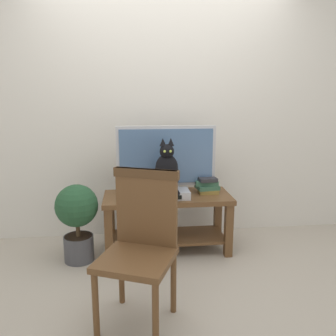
{
  "coord_description": "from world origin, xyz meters",
  "views": [
    {
      "loc": [
        -0.34,
        -2.61,
        1.46
      ],
      "look_at": [
        0.0,
        0.43,
        0.81
      ],
      "focal_mm": 37.41,
      "sensor_mm": 36.0,
      "label": 1
    }
  ],
  "objects_px": {
    "media_box": "(166,194)",
    "wooden_chair": "(141,238)",
    "tv": "(166,158)",
    "cat": "(167,171)",
    "potted_plant": "(77,216)",
    "book_stack": "(207,185)",
    "tv_stand": "(167,213)"
  },
  "relations": [
    {
      "from": "cat",
      "to": "wooden_chair",
      "type": "distance_m",
      "value": 0.96
    },
    {
      "from": "tv_stand",
      "to": "book_stack",
      "type": "bearing_deg",
      "value": 7.03
    },
    {
      "from": "media_box",
      "to": "wooden_chair",
      "type": "height_order",
      "value": "wooden_chair"
    },
    {
      "from": "cat",
      "to": "wooden_chair",
      "type": "xyz_separation_m",
      "value": [
        -0.26,
        -0.89,
        -0.23
      ]
    },
    {
      "from": "tv",
      "to": "cat",
      "type": "bearing_deg",
      "value": -95.21
    },
    {
      "from": "tv",
      "to": "potted_plant",
      "type": "bearing_deg",
      "value": -164.14
    },
    {
      "from": "wooden_chair",
      "to": "potted_plant",
      "type": "height_order",
      "value": "wooden_chair"
    },
    {
      "from": "tv",
      "to": "wooden_chair",
      "type": "xyz_separation_m",
      "value": [
        -0.28,
        -1.08,
        -0.31
      ]
    },
    {
      "from": "media_box",
      "to": "wooden_chair",
      "type": "distance_m",
      "value": 0.94
    },
    {
      "from": "tv_stand",
      "to": "media_box",
      "type": "xyz_separation_m",
      "value": [
        -0.02,
        -0.08,
        0.2
      ]
    },
    {
      "from": "tv",
      "to": "potted_plant",
      "type": "xyz_separation_m",
      "value": [
        -0.81,
        -0.23,
        -0.46
      ]
    },
    {
      "from": "wooden_chair",
      "to": "book_stack",
      "type": "xyz_separation_m",
      "value": [
        0.66,
        1.04,
        0.05
      ]
    },
    {
      "from": "tv",
      "to": "cat",
      "type": "relative_size",
      "value": 1.93
    },
    {
      "from": "media_box",
      "to": "book_stack",
      "type": "distance_m",
      "value": 0.43
    },
    {
      "from": "tv_stand",
      "to": "book_stack",
      "type": "xyz_separation_m",
      "value": [
        0.38,
        0.05,
        0.24
      ]
    },
    {
      "from": "wooden_chair",
      "to": "book_stack",
      "type": "relative_size",
      "value": 4.34
    },
    {
      "from": "tv",
      "to": "cat",
      "type": "distance_m",
      "value": 0.21
    },
    {
      "from": "tv",
      "to": "cat",
      "type": "height_order",
      "value": "tv"
    },
    {
      "from": "media_box",
      "to": "wooden_chair",
      "type": "relative_size",
      "value": 0.42
    },
    {
      "from": "cat",
      "to": "book_stack",
      "type": "relative_size",
      "value": 2.11
    },
    {
      "from": "tv_stand",
      "to": "book_stack",
      "type": "distance_m",
      "value": 0.46
    },
    {
      "from": "tv_stand",
      "to": "tv",
      "type": "distance_m",
      "value": 0.51
    },
    {
      "from": "tv_stand",
      "to": "book_stack",
      "type": "height_order",
      "value": "book_stack"
    },
    {
      "from": "book_stack",
      "to": "tv_stand",
      "type": "bearing_deg",
      "value": -172.97
    },
    {
      "from": "tv",
      "to": "wooden_chair",
      "type": "bearing_deg",
      "value": -104.44
    },
    {
      "from": "media_box",
      "to": "potted_plant",
      "type": "xyz_separation_m",
      "value": [
        -0.79,
        -0.05,
        -0.16
      ]
    },
    {
      "from": "tv",
      "to": "media_box",
      "type": "relative_size",
      "value": 2.24
    },
    {
      "from": "tv_stand",
      "to": "wooden_chair",
      "type": "xyz_separation_m",
      "value": [
        -0.28,
        -0.99,
        0.19
      ]
    },
    {
      "from": "cat",
      "to": "wooden_chair",
      "type": "bearing_deg",
      "value": -106.35
    },
    {
      "from": "book_stack",
      "to": "potted_plant",
      "type": "height_order",
      "value": "potted_plant"
    },
    {
      "from": "tv",
      "to": "book_stack",
      "type": "relative_size",
      "value": 4.07
    },
    {
      "from": "tv_stand",
      "to": "cat",
      "type": "xyz_separation_m",
      "value": [
        -0.02,
        -0.1,
        0.42
      ]
    }
  ]
}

